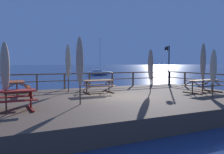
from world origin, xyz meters
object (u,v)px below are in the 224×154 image
Objects in this scene: picnic_table_front_left at (203,83)px; picnic_table_mid_right at (6,96)px; patio_umbrella_short_mid at (5,67)px; patio_umbrella_tall_back_left at (151,65)px; patio_umbrella_tall_mid_left at (203,61)px; patio_umbrella_tall_back_right at (213,67)px; patio_umbrella_tall_mid_right at (68,62)px; sailboat_distant at (99,73)px; picnic_table_back_left at (17,85)px; picnic_table_back_right at (98,83)px; patio_umbrella_short_back at (80,61)px; lamp_post_hooked at (168,59)px.

picnic_table_front_left and picnic_table_mid_right have the same top height.
patio_umbrella_tall_back_left reaches higher than patio_umbrella_short_mid.
patio_umbrella_tall_back_right is at bearing -125.68° from patio_umbrella_tall_mid_left.
patio_umbrella_tall_mid_right is 32.74m from sailboat_distant.
patio_umbrella_tall_mid_right is (3.42, 4.34, 1.30)m from picnic_table_mid_right.
patio_umbrella_tall_mid_left is at bearing -23.72° from patio_umbrella_tall_back_left.
picnic_table_back_left is 0.98× the size of picnic_table_back_right.
patio_umbrella_short_back is (2.37, -4.37, 1.30)m from picnic_table_back_left.
patio_umbrella_short_mid is (-9.43, 1.08, 0.06)m from patio_umbrella_tall_back_right.
patio_umbrella_tall_mid_left is at bearing 4.56° from picnic_table_mid_right.
picnic_table_front_left is 0.88× the size of patio_umbrella_tall_back_left.
patio_umbrella_tall_back_right is 0.85× the size of patio_umbrella_tall_mid_right.
patio_umbrella_short_back is 0.91× the size of lamp_post_hooked.
patio_umbrella_tall_back_right is 2.45m from patio_umbrella_tall_mid_left.
picnic_table_back_right is 32.93m from sailboat_distant.
picnic_table_front_left and picnic_table_back_right have the same top height.
patio_umbrella_tall_back_right is (4.44, -4.50, 1.02)m from picnic_table_back_right.
sailboat_distant reaches higher than patio_umbrella_short_mid.
patio_umbrella_tall_back_left is at bearing 154.89° from picnic_table_front_left.
patio_umbrella_tall_mid_left is (0.05, 0.06, 1.33)m from picnic_table_front_left.
patio_umbrella_tall_back_right is 0.95× the size of patio_umbrella_tall_back_left.
patio_umbrella_tall_mid_right is at bearing 154.39° from picnic_table_front_left.
patio_umbrella_tall_mid_left is (10.33, -3.63, 1.34)m from picnic_table_back_left.
patio_umbrella_tall_back_left is (-2.88, 1.35, 1.11)m from picnic_table_front_left.
patio_umbrella_tall_mid_right reaches higher than picnic_table_back_right.
patio_umbrella_tall_back_right is 0.83× the size of patio_umbrella_tall_mid_left.
picnic_table_front_left is at bearing -25.11° from patio_umbrella_tall_back_left.
patio_umbrella_tall_back_left is at bearing 21.99° from patio_umbrella_short_back.
patio_umbrella_tall_mid_left reaches higher than picnic_table_front_left.
picnic_table_back_right is 0.73× the size of patio_umbrella_tall_back_right.
patio_umbrella_short_back is at bearing -174.68° from patio_umbrella_tall_mid_left.
patio_umbrella_tall_back_right is (8.92, -5.59, 1.02)m from picnic_table_back_left.
sailboat_distant is (14.21, 33.89, -2.07)m from patio_umbrella_short_back.
picnic_table_back_left is at bearing 162.47° from patio_umbrella_tall_back_left.
patio_umbrella_short_back reaches higher than picnic_table_back_right.
patio_umbrella_tall_mid_right is at bearing 154.93° from patio_umbrella_tall_mid_left.
patio_umbrella_tall_back_left is 5.22m from lamp_post_hooked.
patio_umbrella_short_back is (-2.11, -3.27, 1.30)m from picnic_table_back_right.
sailboat_distant reaches higher than picnic_table_back_right.
patio_umbrella_tall_mid_left is at bearing -23.37° from picnic_table_back_right.
lamp_post_hooked is (6.93, 2.07, 1.56)m from picnic_table_back_right.
patio_umbrella_tall_mid_left reaches higher than patio_umbrella_tall_back_right.
picnic_table_front_left is 0.77× the size of patio_umbrella_tall_mid_left.
picnic_table_front_left is 6.35m from picnic_table_back_right.
patio_umbrella_short_mid is at bearing -164.62° from patio_umbrella_tall_back_left.
patio_umbrella_tall_mid_left reaches higher than patio_umbrella_short_mid.
patio_umbrella_short_mid is (-4.98, -3.42, 1.08)m from picnic_table_back_right.
sailboat_distant is at bearing 68.44° from picnic_table_back_right.
patio_umbrella_short_back is 1.11× the size of patio_umbrella_tall_back_left.
patio_umbrella_tall_back_right is at bearing -45.37° from picnic_table_back_right.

